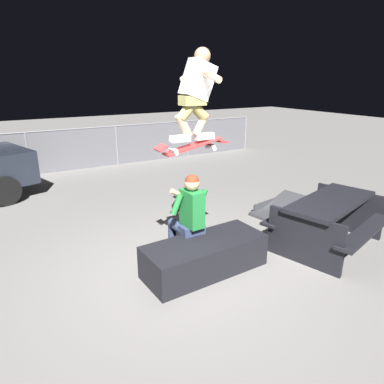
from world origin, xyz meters
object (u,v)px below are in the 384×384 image
object	(u,v)px
skater_airborne	(196,91)
kicker_ramp	(289,213)
ledge_box_main	(205,256)
person_sitting_on_ledge	(188,214)
picnic_table_back	(329,215)
skateboard	(192,146)

from	to	relation	value
skater_airborne	kicker_ramp	world-z (taller)	skater_airborne
ledge_box_main	skater_airborne	size ratio (longest dim) A/B	1.47
person_sitting_on_ledge	kicker_ramp	bearing A→B (deg)	10.66
ledge_box_main	skater_airborne	world-z (taller)	skater_airborne
kicker_ramp	picnic_table_back	size ratio (longest dim) A/B	0.64
person_sitting_on_ledge	kicker_ramp	size ratio (longest dim) A/B	1.00
person_sitting_on_ledge	picnic_table_back	size ratio (longest dim) A/B	0.64
skateboard	skater_airborne	bearing A→B (deg)	-0.14
ledge_box_main	kicker_ramp	bearing A→B (deg)	19.32
skateboard	picnic_table_back	world-z (taller)	skateboard
ledge_box_main	person_sitting_on_ledge	distance (m)	0.61
kicker_ramp	picnic_table_back	bearing A→B (deg)	-108.11
ledge_box_main	person_sitting_on_ledge	xyz separation A→B (m)	(-0.04, 0.38, 0.48)
person_sitting_on_ledge	picnic_table_back	world-z (taller)	person_sitting_on_ledge
picnic_table_back	ledge_box_main	bearing A→B (deg)	171.17
skater_airborne	person_sitting_on_ledge	bearing A→B (deg)	173.76
ledge_box_main	skater_airborne	distance (m)	2.13
ledge_box_main	picnic_table_back	xyz separation A→B (m)	(2.02, -0.31, 0.28)
skater_airborne	picnic_table_back	size ratio (longest dim) A/B	0.56
skater_airborne	kicker_ramp	distance (m)	3.27
kicker_ramp	skateboard	bearing A→B (deg)	-168.77
picnic_table_back	kicker_ramp	bearing A→B (deg)	71.89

